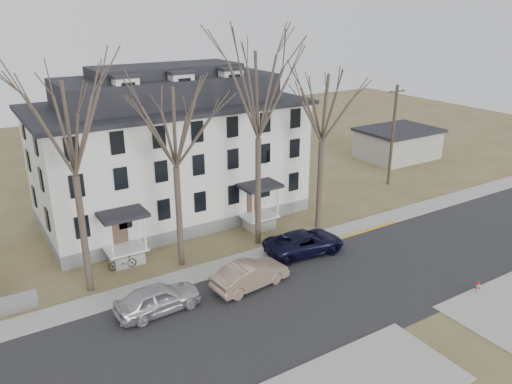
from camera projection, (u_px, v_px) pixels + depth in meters
ground at (336, 313)px, 27.90m from camera, size 120.00×120.00×0.00m
main_road at (314, 297)px, 29.49m from camera, size 120.00×10.00×0.04m
far_sidewalk at (260, 256)px, 34.26m from camera, size 120.00×2.00×0.08m
yellow_curb at (325, 244)px, 36.02m from camera, size 14.00×0.25×0.06m
boarding_house at (171, 152)px, 39.31m from camera, size 20.80×12.36×12.05m
distant_building at (398, 143)px, 56.11m from camera, size 8.50×6.50×3.35m
tree_far_left at (68, 121)px, 26.63m from camera, size 8.40×8.40×13.72m
tree_mid_left at (174, 122)px, 29.86m from camera, size 7.80×7.80×12.74m
tree_center at (258, 89)px, 32.32m from camera, size 9.00×9.00×14.70m
tree_mid_right at (323, 104)px, 35.57m from camera, size 7.80×7.80×12.74m
utility_pole_far at (393, 135)px, 46.50m from camera, size 2.00×0.28×9.50m
car_silver at (158, 299)px, 27.76m from camera, size 4.93×2.18×1.65m
car_tan at (250, 275)px, 30.25m from camera, size 5.10×2.27×1.63m
car_navy at (304, 243)px, 34.44m from camera, size 5.92×3.25×1.57m
bicycle_left at (122, 263)px, 32.41m from camera, size 1.89×0.82×0.97m
fire_hydrant at (478, 287)px, 29.75m from camera, size 0.32×0.31×0.78m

